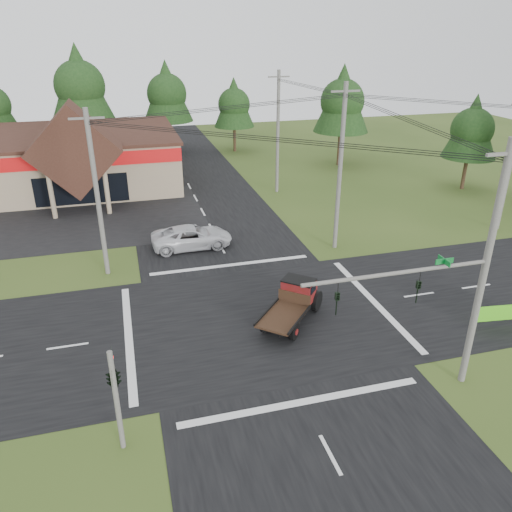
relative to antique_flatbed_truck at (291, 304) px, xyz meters
name	(u,v)px	position (x,y,z in m)	size (l,w,h in m)	color
ground	(259,319)	(-1.60, 0.73, -1.07)	(120.00, 120.00, 0.00)	#354A1A
road_ns	(259,318)	(-1.60, 0.73, -1.06)	(12.00, 120.00, 0.02)	black
road_ew	(259,318)	(-1.60, 0.73, -1.06)	(120.00, 12.00, 0.02)	black
parking_apron	(31,223)	(-15.60, 19.73, -1.05)	(28.00, 14.00, 0.02)	black
cvs_building	(21,161)	(-17.31, 30.30, 1.71)	(30.40, 18.20, 9.19)	tan
traffic_signal_mast	(444,300)	(4.22, -6.77, 3.36)	(8.12, 0.24, 7.00)	#595651
traffic_signal_corner	(112,369)	(-9.10, -6.59, 2.46)	(0.53, 2.48, 4.40)	#595651
utility_pole_nr	(485,269)	(5.90, -6.77, 4.57)	(2.00, 0.30, 11.00)	#595651
utility_pole_nw	(97,194)	(-9.60, 8.73, 4.32)	(2.00, 0.30, 10.50)	#595651
utility_pole_ne	(340,168)	(6.40, 8.73, 4.82)	(2.00, 0.30, 11.50)	#595651
utility_pole_far	(511,164)	(20.40, 8.73, 4.17)	(2.00, 0.30, 10.20)	#595651
utility_pole_n	(278,132)	(6.40, 22.73, 4.67)	(2.00, 0.30, 11.20)	#595651
tree_row_c	(79,83)	(-11.60, 41.73, 7.65)	(7.28, 7.28, 13.13)	#332316
tree_row_d	(167,92)	(-1.60, 42.73, 6.31)	(6.16, 6.16, 11.11)	#332316
tree_row_e	(234,103)	(6.40, 40.73, 4.96)	(5.04, 5.04, 9.09)	#332316
tree_side_ne	(342,99)	(16.40, 30.73, 6.31)	(6.16, 6.16, 11.11)	#332316
tree_side_e_near	(473,127)	(24.40, 18.73, 4.96)	(5.04, 5.04, 9.09)	#332316
antique_flatbed_truck	(291,304)	(0.00, 0.00, 0.00)	(1.95, 5.11, 2.14)	#51130B
roadside_banner	(505,315)	(10.94, -3.37, -0.43)	(3.76, 0.11, 1.28)	#4FBF19
white_pickup	(192,237)	(-3.63, 11.48, -0.27)	(2.66, 5.77, 1.60)	silver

